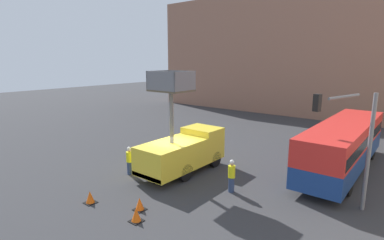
# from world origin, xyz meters

# --- Properties ---
(ground_plane) EXTENTS (120.00, 120.00, 0.00)m
(ground_plane) POSITION_xyz_m (0.00, 0.00, 0.00)
(ground_plane) COLOR #333335
(building_backdrop_far) EXTENTS (44.00, 10.00, 15.44)m
(building_backdrop_far) POSITION_xyz_m (0.00, 28.17, 7.72)
(building_backdrop_far) COLOR #936651
(building_backdrop_far) RESTS_ON ground_plane
(utility_truck) EXTENTS (2.36, 6.09, 6.33)m
(utility_truck) POSITION_xyz_m (0.30, 0.67, 1.49)
(utility_truck) COLOR yellow
(utility_truck) RESTS_ON ground_plane
(city_bus) EXTENTS (2.61, 11.95, 3.10)m
(city_bus) POSITION_xyz_m (8.04, 7.22, 1.83)
(city_bus) COLOR navy
(city_bus) RESTS_ON ground_plane
(traffic_light_pole) EXTENTS (2.93, 2.67, 5.53)m
(traffic_light_pole) POSITION_xyz_m (9.07, 2.53, 3.73)
(traffic_light_pole) COLOR slate
(traffic_light_pole) RESTS_ON ground_plane
(road_worker_near_truck) EXTENTS (0.38, 0.38, 1.75)m
(road_worker_near_truck) POSITION_xyz_m (-2.02, -1.70, 0.87)
(road_worker_near_truck) COLOR navy
(road_worker_near_truck) RESTS_ON ground_plane
(road_worker_directing) EXTENTS (0.38, 0.38, 1.80)m
(road_worker_directing) POSITION_xyz_m (4.21, 0.05, 0.90)
(road_worker_directing) COLOR navy
(road_worker_directing) RESTS_ON ground_plane
(traffic_cone_near_truck) EXTENTS (0.53, 0.53, 0.61)m
(traffic_cone_near_truck) POSITION_xyz_m (1.88, -4.35, 0.28)
(traffic_cone_near_truck) COLOR black
(traffic_cone_near_truck) RESTS_ON ground_plane
(traffic_cone_mid_road) EXTENTS (0.54, 0.54, 0.62)m
(traffic_cone_mid_road) POSITION_xyz_m (-0.56, -5.42, 0.29)
(traffic_cone_mid_road) COLOR black
(traffic_cone_mid_road) RESTS_ON ground_plane
(traffic_cone_far_side) EXTENTS (0.55, 0.55, 0.63)m
(traffic_cone_far_side) POSITION_xyz_m (2.54, -5.14, 0.29)
(traffic_cone_far_side) COLOR black
(traffic_cone_far_side) RESTS_ON ground_plane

